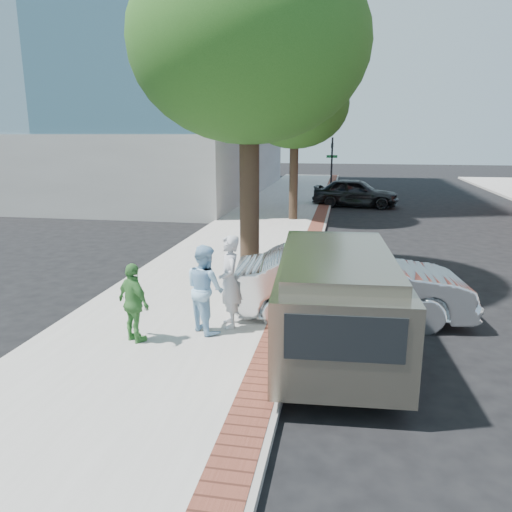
% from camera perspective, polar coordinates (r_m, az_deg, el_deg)
% --- Properties ---
extents(ground, '(120.00, 120.00, 0.00)m').
position_cam_1_polar(ground, '(11.90, 0.38, -5.95)').
color(ground, black).
rests_on(ground, ground).
extents(sidewalk, '(5.00, 60.00, 0.15)m').
position_cam_1_polar(sidewalk, '(19.74, 0.09, 2.26)').
color(sidewalk, '#9E9991').
rests_on(sidewalk, ground).
extents(brick_strip, '(0.60, 60.00, 0.01)m').
position_cam_1_polar(brick_strip, '(19.46, 6.48, 2.25)').
color(brick_strip, brown).
rests_on(brick_strip, sidewalk).
extents(curb, '(0.10, 60.00, 0.15)m').
position_cam_1_polar(curb, '(19.46, 7.51, 1.97)').
color(curb, gray).
rests_on(curb, ground).
extents(office_tower, '(18.00, 22.00, 24.00)m').
position_cam_1_polar(office_tower, '(37.12, -15.23, 25.77)').
color(office_tower, slate).
rests_on(office_tower, ground).
extents(office_base, '(18.20, 22.20, 4.00)m').
position_cam_1_polar(office_base, '(36.31, -14.22, 10.19)').
color(office_base, gray).
rests_on(office_base, ground).
extents(signal_near, '(0.70, 0.15, 3.80)m').
position_cam_1_polar(signal_near, '(33.10, 8.65, 10.58)').
color(signal_near, black).
rests_on(signal_near, ground).
extents(tree_near, '(6.00, 6.00, 8.51)m').
position_cam_1_polar(tree_near, '(13.36, -0.81, 23.07)').
color(tree_near, black).
rests_on(tree_near, sidewalk).
extents(tree_far, '(4.80, 4.80, 7.14)m').
position_cam_1_polar(tree_far, '(23.20, 4.47, 16.91)').
color(tree_far, black).
rests_on(tree_far, sidewalk).
extents(parking_meter, '(0.12, 0.32, 1.47)m').
position_cam_1_polar(parking_meter, '(11.41, 3.52, -0.53)').
color(parking_meter, gray).
rests_on(parking_meter, sidewalk).
extents(person_gray, '(0.70, 0.82, 1.91)m').
position_cam_1_polar(person_gray, '(10.15, -3.06, -2.94)').
color(person_gray, '#B5B5BA').
rests_on(person_gray, sidewalk).
extents(person_officer, '(1.09, 1.08, 1.77)m').
position_cam_1_polar(person_officer, '(9.98, -5.84, -3.69)').
color(person_officer, '#98C7EB').
rests_on(person_officer, sidewalk).
extents(person_green, '(0.96, 0.80, 1.54)m').
position_cam_1_polar(person_green, '(9.72, -13.79, -5.24)').
color(person_green, '#458C3F').
rests_on(person_green, sidewalk).
extents(sedan_silver, '(5.28, 2.37, 1.68)m').
position_cam_1_polar(sedan_silver, '(11.17, 10.81, -3.01)').
color(sedan_silver, silver).
rests_on(sedan_silver, ground).
extents(bg_car, '(4.91, 2.44, 1.61)m').
position_cam_1_polar(bg_car, '(28.87, 11.31, 7.13)').
color(bg_car, black).
rests_on(bg_car, ground).
extents(van, '(2.38, 5.50, 1.99)m').
position_cam_1_polar(van, '(9.57, 9.12, -4.24)').
color(van, gray).
rests_on(van, ground).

